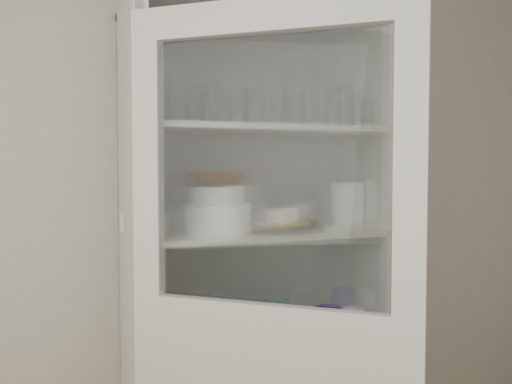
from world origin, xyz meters
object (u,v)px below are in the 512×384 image
object	(u,v)px
goblet_1	(215,103)
plate_stack_back	(145,221)
measuring_cups	(246,332)
teal_jar	(231,314)
terracotta_bowl	(218,179)
grey_bowl_stack	(348,204)
mug_teal	(278,311)
goblet_3	(338,108)
white_ramekin	(282,214)
plate_stack_front	(218,218)
mug_blue	(328,318)
goblet_2	(248,108)
white_canister	(177,321)
goblet_0	(146,102)
cupboard_door	(268,379)
cream_bowl	(218,194)
pantry_cabinet	(250,307)
glass_platter	(282,227)
yellow_trivet	(282,223)
mug_white	(353,318)

from	to	relation	value
goblet_1	plate_stack_back	xyz separation A→B (m)	(-0.27, 0.04, -0.46)
measuring_cups	goblet_1	bearing A→B (deg)	112.42
goblet_1	teal_jar	world-z (taller)	goblet_1
terracotta_bowl	grey_bowl_stack	bearing A→B (deg)	6.50
grey_bowl_stack	mug_teal	bearing A→B (deg)	167.48
goblet_1	goblet_3	size ratio (longest dim) A/B	1.01
white_ramekin	grey_bowl_stack	xyz separation A→B (m)	(0.32, 0.04, 0.03)
plate_stack_front	mug_blue	size ratio (longest dim) A/B	2.17
goblet_3	grey_bowl_stack	xyz separation A→B (m)	(0.00, -0.09, -0.40)
plate_stack_front	teal_jar	xyz separation A→B (m)	(0.09, 0.13, -0.40)
goblet_2	white_canister	distance (m)	0.87
goblet_0	plate_stack_front	distance (m)	0.51
cupboard_door	goblet_1	distance (m)	1.07
cream_bowl	white_ramekin	bearing A→B (deg)	5.58
pantry_cabinet	mug_teal	xyz separation A→B (m)	(0.12, 0.00, -0.03)
goblet_0	grey_bowl_stack	distance (m)	0.91
goblet_0	cupboard_door	bearing A→B (deg)	-67.60
glass_platter	mug_blue	distance (m)	0.41
glass_platter	plate_stack_back	bearing A→B (deg)	162.14
cupboard_door	white_canister	distance (m)	0.56
plate_stack_back	cream_bowl	size ratio (longest dim) A/B	0.94
cupboard_door	goblet_1	xyz separation A→B (m)	(0.02, 0.61, 0.88)
glass_platter	white_ramekin	xyz separation A→B (m)	(0.00, 0.00, 0.05)
goblet_0	goblet_1	bearing A→B (deg)	1.03
goblet_1	white_canister	world-z (taller)	goblet_1
terracotta_bowl	white_canister	xyz separation A→B (m)	(-0.13, 0.08, -0.54)
white_ramekin	glass_platter	bearing A→B (deg)	0.00
goblet_0	glass_platter	world-z (taller)	goblet_0
yellow_trivet	grey_bowl_stack	distance (m)	0.33
goblet_3	terracotta_bowl	world-z (taller)	goblet_3
goblet_3	plate_stack_front	bearing A→B (deg)	-164.97
goblet_2	yellow_trivet	size ratio (longest dim) A/B	1.04
goblet_1	mug_teal	size ratio (longest dim) A/B	1.85
pantry_cabinet	teal_jar	xyz separation A→B (m)	(-0.08, 0.00, -0.02)
goblet_3	plate_stack_front	size ratio (longest dim) A/B	0.75
pantry_cabinet	cream_bowl	size ratio (longest dim) A/B	10.26
yellow_trivet	white_canister	size ratio (longest dim) A/B	1.17
mug_blue	mug_teal	world-z (taller)	mug_teal
yellow_trivet	mug_blue	bearing A→B (deg)	-16.33
yellow_trivet	goblet_0	bearing A→B (deg)	166.61
plate_stack_front	cupboard_door	bearing A→B (deg)	-88.07
plate_stack_back	mug_white	world-z (taller)	plate_stack_back
goblet_1	cream_bowl	distance (m)	0.38
goblet_3	pantry_cabinet	bearing A→B (deg)	-176.07
goblet_1	goblet_2	size ratio (longest dim) A/B	1.20
terracotta_bowl	mug_white	world-z (taller)	terracotta_bowl
grey_bowl_stack	white_canister	bearing A→B (deg)	178.77
goblet_2	white_ramekin	distance (m)	0.45
mug_white	goblet_1	bearing A→B (deg)	164.90
yellow_trivet	plate_stack_front	bearing A→B (deg)	-174.42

